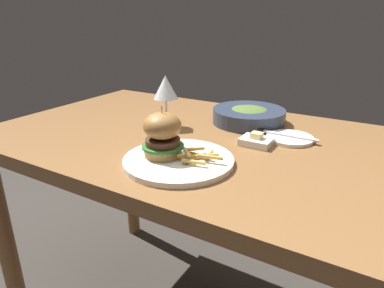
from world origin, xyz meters
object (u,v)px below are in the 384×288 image
wine_glass (166,89)px  soup_bowl (249,115)px  bread_plate (290,138)px  butter_dish (256,141)px  burger_sandwich (163,135)px  table_knife (273,132)px  main_plate (179,161)px

wine_glass → soup_bowl: bearing=39.0°
bread_plate → butter_dish: 0.11m
wine_glass → soup_bowl: size_ratio=0.69×
wine_glass → butter_dish: bearing=-1.7°
burger_sandwich → table_knife: size_ratio=0.58×
burger_sandwich → table_knife: burger_sandwich is taller
wine_glass → bread_plate: 0.40m
burger_sandwich → wine_glass: size_ratio=0.77×
burger_sandwich → bread_plate: size_ratio=0.94×
wine_glass → soup_bowl: 0.29m
burger_sandwich → soup_bowl: (0.06, 0.40, -0.04)m
main_plate → wine_glass: wine_glass is taller
wine_glass → soup_bowl: wine_glass is taller
table_knife → butter_dish: bearing=-101.4°
bread_plate → butter_dish: bearing=-128.2°
main_plate → burger_sandwich: size_ratio=2.13×
burger_sandwich → butter_dish: (0.16, 0.22, -0.06)m
butter_dish → soup_bowl: bearing=118.1°
wine_glass → butter_dish: (0.31, -0.01, -0.11)m
soup_bowl → burger_sandwich: bearing=-98.6°
butter_dish → burger_sandwich: bearing=-125.4°
wine_glass → burger_sandwich: bearing=-56.6°
butter_dish → soup_bowl: size_ratio=0.36×
burger_sandwich → soup_bowl: size_ratio=0.53×
main_plate → bread_plate: size_ratio=2.00×
butter_dish → bread_plate: bearing=51.8°
main_plate → table_knife: 0.33m
burger_sandwich → soup_bowl: 0.41m
wine_glass → table_knife: bearing=13.8°
butter_dish → soup_bowl: soup_bowl is taller
wine_glass → butter_dish: 0.33m
table_knife → butter_dish: (-0.02, -0.09, -0.00)m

